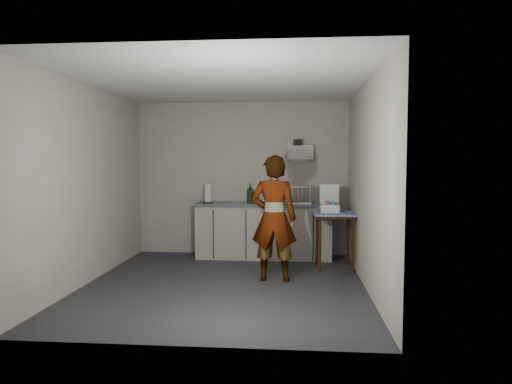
# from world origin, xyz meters

# --- Properties ---
(ground) EXTENTS (4.00, 4.00, 0.00)m
(ground) POSITION_xyz_m (0.00, 0.00, 0.00)
(ground) COLOR #2B2B31
(ground) RESTS_ON ground
(wall_back) EXTENTS (3.60, 0.02, 2.60)m
(wall_back) POSITION_xyz_m (0.00, 1.99, 1.30)
(wall_back) COLOR #BBB4A3
(wall_back) RESTS_ON ground
(wall_right) EXTENTS (0.02, 4.00, 2.60)m
(wall_right) POSITION_xyz_m (1.79, 0.00, 1.30)
(wall_right) COLOR #BBB4A3
(wall_right) RESTS_ON ground
(wall_left) EXTENTS (0.02, 4.00, 2.60)m
(wall_left) POSITION_xyz_m (-1.79, 0.00, 1.30)
(wall_left) COLOR #BBB4A3
(wall_left) RESTS_ON ground
(ceiling) EXTENTS (3.60, 4.00, 0.01)m
(ceiling) POSITION_xyz_m (0.00, 0.00, 2.60)
(ceiling) COLOR white
(ceiling) RESTS_ON wall_back
(kitchen_counter) EXTENTS (2.24, 0.62, 0.91)m
(kitchen_counter) POSITION_xyz_m (0.40, 1.70, 0.43)
(kitchen_counter) COLOR black
(kitchen_counter) RESTS_ON ground
(wall_shelf) EXTENTS (0.42, 0.18, 0.37)m
(wall_shelf) POSITION_xyz_m (1.00, 1.92, 1.75)
(wall_shelf) COLOR white
(wall_shelf) RESTS_ON ground
(side_table) EXTENTS (0.68, 0.68, 0.84)m
(side_table) POSITION_xyz_m (1.50, 1.03, 0.73)
(side_table) COLOR #361C0C
(side_table) RESTS_ON ground
(standing_man) EXTENTS (0.63, 0.43, 1.68)m
(standing_man) POSITION_xyz_m (0.63, 0.26, 0.84)
(standing_man) COLOR #B2A593
(standing_man) RESTS_ON ground
(soap_bottle) EXTENTS (0.15, 0.15, 0.32)m
(soap_bottle) POSITION_xyz_m (0.17, 1.71, 1.07)
(soap_bottle) COLOR black
(soap_bottle) RESTS_ON kitchen_counter
(soda_can) EXTENTS (0.07, 0.07, 0.13)m
(soda_can) POSITION_xyz_m (0.28, 1.76, 0.97)
(soda_can) COLOR red
(soda_can) RESTS_ON kitchen_counter
(dark_bottle) EXTENTS (0.07, 0.07, 0.23)m
(dark_bottle) POSITION_xyz_m (0.15, 1.68, 1.02)
(dark_bottle) COLOR black
(dark_bottle) RESTS_ON kitchen_counter
(paper_towel) EXTENTS (0.18, 0.18, 0.32)m
(paper_towel) POSITION_xyz_m (-0.54, 1.70, 1.06)
(paper_towel) COLOR black
(paper_towel) RESTS_ON kitchen_counter
(dish_rack) EXTENTS (0.39, 0.29, 0.27)m
(dish_rack) POSITION_xyz_m (0.98, 1.75, 0.97)
(dish_rack) COLOR silver
(dish_rack) RESTS_ON kitchen_counter
(bakery_box) EXTENTS (0.30, 0.31, 0.41)m
(bakery_box) POSITION_xyz_m (1.43, 1.08, 0.93)
(bakery_box) COLOR white
(bakery_box) RESTS_ON side_table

